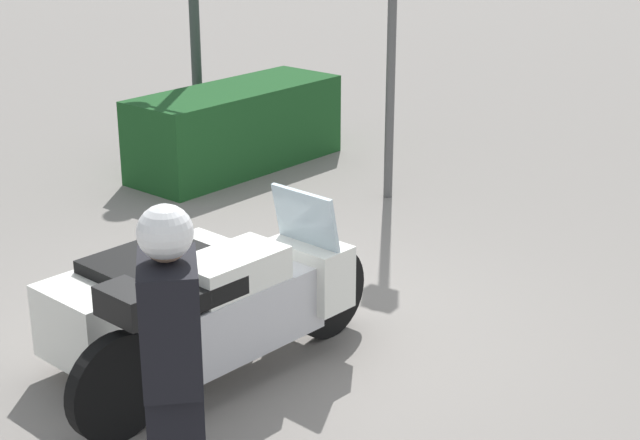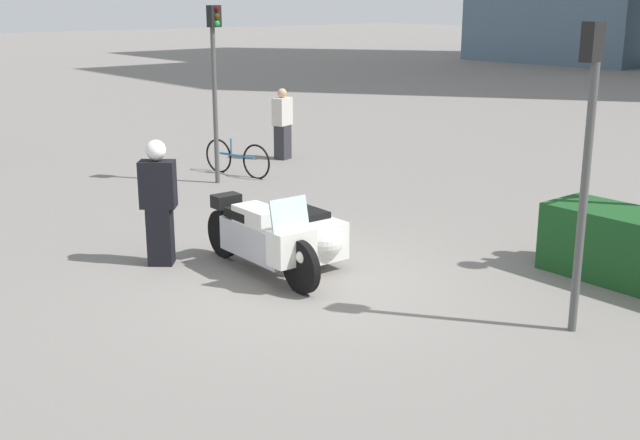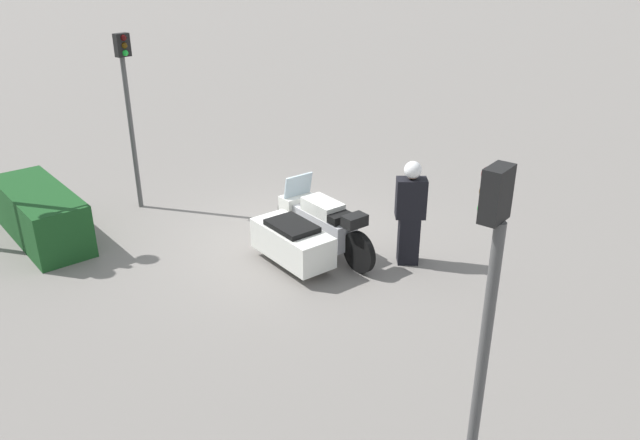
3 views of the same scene
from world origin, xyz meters
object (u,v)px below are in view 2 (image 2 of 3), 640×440
(traffic_light_far, at_px, (215,68))
(pedestrian_bystander, at_px, (282,124))
(police_motorcycle, at_px, (285,235))
(traffic_light_near, at_px, (587,133))
(officer_rider, at_px, (159,200))
(bicycle_parked, at_px, (237,159))

(traffic_light_far, bearing_deg, pedestrian_bystander, 103.14)
(police_motorcycle, height_order, traffic_light_far, traffic_light_far)
(traffic_light_far, bearing_deg, traffic_light_near, -18.56)
(police_motorcycle, height_order, pedestrian_bystander, pedestrian_bystander)
(police_motorcycle, distance_m, officer_rider, 1.77)
(traffic_light_far, height_order, pedestrian_bystander, traffic_light_far)
(police_motorcycle, height_order, traffic_light_near, traffic_light_near)
(traffic_light_far, relative_size, bicycle_parked, 1.96)
(traffic_light_near, bearing_deg, police_motorcycle, 9.97)
(officer_rider, height_order, pedestrian_bystander, officer_rider)
(pedestrian_bystander, bearing_deg, police_motorcycle, -56.24)
(police_motorcycle, bearing_deg, traffic_light_near, 19.30)
(police_motorcycle, distance_m, traffic_light_far, 5.69)
(pedestrian_bystander, xyz_separation_m, bicycle_parked, (0.77, -1.77, -0.45))
(officer_rider, bearing_deg, traffic_light_far, 178.93)
(traffic_light_far, distance_m, bicycle_parked, 2.05)
(officer_rider, distance_m, traffic_light_far, 5.18)
(traffic_light_far, height_order, bicycle_parked, traffic_light_far)
(traffic_light_near, distance_m, traffic_light_far, 8.69)
(officer_rider, distance_m, traffic_light_near, 5.57)
(police_motorcycle, relative_size, bicycle_parked, 1.45)
(traffic_light_near, bearing_deg, officer_rider, 18.06)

